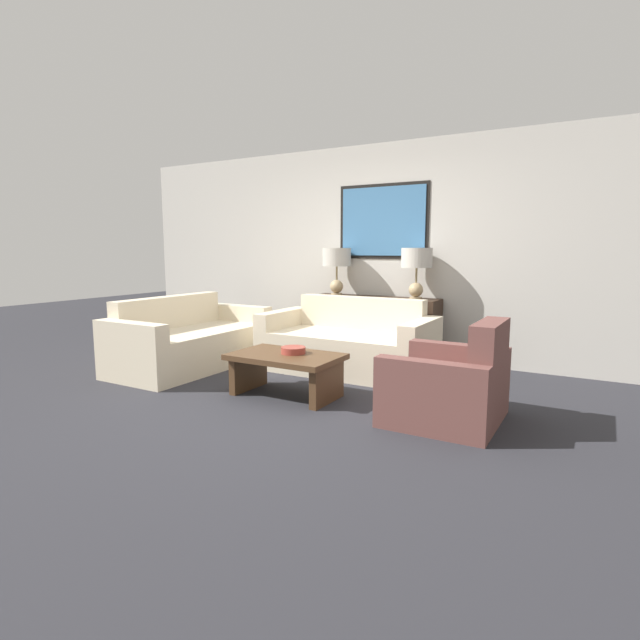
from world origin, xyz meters
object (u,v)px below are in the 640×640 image
couch_by_back_wall (348,346)px  armchair_near_back_wall (450,387)px  coffee_table (286,366)px  table_lamp_right (417,263)px  table_lamp_left (337,262)px  couch_by_side (190,342)px  decorative_bowl (293,350)px  console_table (374,328)px

couch_by_back_wall → armchair_near_back_wall: bearing=-36.5°
coffee_table → armchair_near_back_wall: (1.51, 0.08, -0.01)m
table_lamp_right → coffee_table: table_lamp_right is taller
table_lamp_left → couch_by_side: size_ratio=0.31×
decorative_bowl → armchair_near_back_wall: armchair_near_back_wall is taller
table_lamp_right → armchair_near_back_wall: 2.21m
table_lamp_right → armchair_near_back_wall: size_ratio=0.65×
table_lamp_left → console_table: bearing=0.0°
couch_by_side → coffee_table: couch_by_side is taller
table_lamp_left → couch_by_back_wall: table_lamp_left is taller
coffee_table → decorative_bowl: size_ratio=4.39×
coffee_table → decorative_bowl: decorative_bowl is taller
console_table → armchair_near_back_wall: armchair_near_back_wall is taller
coffee_table → armchair_near_back_wall: size_ratio=1.10×
couch_by_back_wall → armchair_near_back_wall: size_ratio=2.08×
armchair_near_back_wall → couch_by_side: bearing=173.9°
couch_by_side → decorative_bowl: 1.71m
table_lamp_left → couch_by_side: (-1.16, -1.45, -0.91)m
coffee_table → armchair_near_back_wall: 1.51m
table_lamp_right → decorative_bowl: bearing=-106.9°
table_lamp_right → couch_by_side: 2.80m
table_lamp_left → coffee_table: (0.46, -1.86, -0.92)m
console_table → couch_by_side: (-1.69, -1.45, -0.10)m
console_table → coffee_table: (-0.07, -1.86, -0.10)m
table_lamp_left → couch_by_side: bearing=-128.7°
couch_by_back_wall → armchair_near_back_wall: armchair_near_back_wall is taller
console_table → coffee_table: bearing=-92.0°
console_table → table_lamp_left: 0.97m
couch_by_back_wall → armchair_near_back_wall: 1.80m
couch_by_back_wall → armchair_near_back_wall: (1.44, -1.07, -0.01)m
couch_by_back_wall → decorative_bowl: bearing=-91.1°
console_table → table_lamp_right: 0.97m
console_table → decorative_bowl: (-0.02, -1.81, 0.04)m
couch_by_back_wall → table_lamp_right: bearing=53.5°
couch_by_back_wall → coffee_table: size_ratio=1.88×
couch_by_side → coffee_table: 1.67m
couch_by_back_wall → decorative_bowl: size_ratio=8.27×
table_lamp_left → table_lamp_right: 1.06m
console_table → armchair_near_back_wall: size_ratio=1.76×
decorative_bowl → coffee_table: bearing=-127.2°
couch_by_back_wall → decorative_bowl: couch_by_back_wall is taller
table_lamp_left → coffee_table: 2.13m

